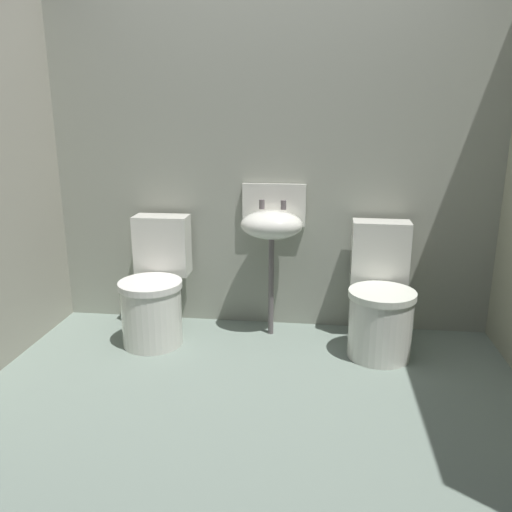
# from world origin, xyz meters

# --- Properties ---
(ground_plane) EXTENTS (3.35, 2.42, 0.08)m
(ground_plane) POSITION_xyz_m (0.00, 0.00, -0.04)
(ground_plane) COLOR slate
(wall_back) EXTENTS (3.35, 0.10, 2.22)m
(wall_back) POSITION_xyz_m (0.00, 1.06, 1.11)
(wall_back) COLOR #979A8B
(wall_back) RESTS_ON ground
(toilet_left) EXTENTS (0.41, 0.60, 0.78)m
(toilet_left) POSITION_xyz_m (-0.71, 0.66, 0.32)
(toilet_left) COLOR silver
(toilet_left) RESTS_ON ground
(toilet_right) EXTENTS (0.41, 0.60, 0.78)m
(toilet_right) POSITION_xyz_m (0.72, 0.66, 0.32)
(toilet_right) COLOR silver
(toilet_right) RESTS_ON ground
(sink) EXTENTS (0.42, 0.34, 0.99)m
(sink) POSITION_xyz_m (0.03, 0.85, 0.75)
(sink) COLOR #62595B
(sink) RESTS_ON ground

